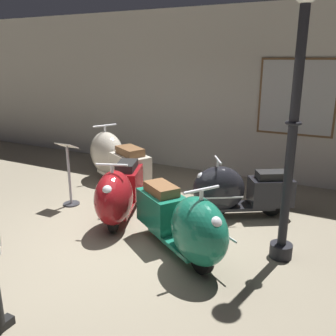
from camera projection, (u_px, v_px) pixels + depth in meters
ground_plane at (121, 239)px, 5.10m from camera, size 60.00×60.00×0.00m
showroom_back_wall at (217, 93)px, 7.68m from camera, size 18.00×0.24×3.42m
scooter_0 at (114, 158)px, 7.24m from camera, size 1.89×1.34×1.14m
scooter_1 at (118, 193)px, 5.51m from camera, size 1.04×1.72×1.02m
scooter_2 at (186, 225)px, 4.45m from camera, size 1.70×1.34×1.04m
scooter_3 at (235, 191)px, 5.71m from camera, size 1.57×1.21×0.96m
lamppost at (294, 115)px, 4.13m from camera, size 0.29×0.29×3.25m
info_stanchion at (69, 179)px, 6.17m from camera, size 0.33×0.28×1.10m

